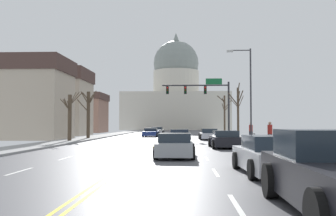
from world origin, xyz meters
The scene contains 21 objects.
ground centered at (0.00, 0.00, 0.02)m, with size 20.00×180.00×0.20m.
signal_gantry centered at (4.79, 16.94, 5.10)m, with size 7.91×0.41×6.88m.
street_lamp_right centered at (7.94, 5.79, 4.93)m, with size 2.13×0.24×8.15m.
capitol_building centered at (0.00, 81.31, 9.51)m, with size 29.71×20.23×28.24m.
sedan_near_00 centered at (5.01, 13.11, 0.55)m, with size 2.08×4.59×1.17m.
sedan_near_01 centered at (1.95, 6.34, 0.57)m, with size 2.06×4.45×1.21m.
sedan_near_02 centered at (5.27, -0.37, 0.57)m, with size 2.17×4.31×1.23m.
sedan_near_03 centered at (1.94, -7.85, 0.58)m, with size 2.03×4.54×1.23m.
sedan_near_04 centered at (5.32, -14.04, 0.61)m, with size 2.14×4.62×1.31m.
sedan_oncoming_00 centered at (-1.99, 22.07, 0.55)m, with size 2.00×4.68×1.14m.
sedan_oncoming_01 centered at (-1.87, 31.38, 0.57)m, with size 2.08×4.49×1.20m.
flank_building_00 centered at (-17.00, 26.77, 4.87)m, with size 10.89×8.15×9.63m.
flank_building_01 centered at (-18.41, 44.17, 3.78)m, with size 11.13×9.27×7.48m.
flank_building_02 centered at (-15.70, 13.14, 4.49)m, with size 10.76×7.36×8.88m.
bare_tree_00 centered at (7.90, 24.45, 3.20)m, with size 2.22×1.83×5.42m.
bare_tree_01 centered at (-8.17, 13.71, 2.89)m, with size 2.02×1.70×5.27m.
bare_tree_02 centered at (8.18, 13.54, 3.28)m, with size 1.60×2.36×5.85m.
bare_tree_03 centered at (-8.32, 7.57, 2.42)m, with size 1.88×2.13×4.61m.
pedestrian_00 centered at (8.77, 9.15, 1.07)m, with size 0.35×0.34×1.68m.
pedestrian_01 centered at (8.60, 0.43, 1.09)m, with size 0.35×0.34×1.72m.
bicycle_parked centered at (7.70, 1.94, 0.49)m, with size 0.12×1.77×0.85m.
Camera 1 is at (2.41, -26.94, 1.71)m, focal length 39.97 mm.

